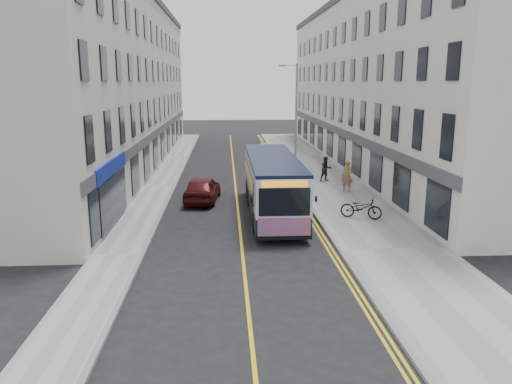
{
  "coord_description": "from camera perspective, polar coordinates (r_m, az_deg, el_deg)",
  "views": [
    {
      "loc": [
        -0.64,
        -20.33,
        6.84
      ],
      "look_at": [
        0.82,
        3.12,
        1.6
      ],
      "focal_mm": 35.0,
      "sensor_mm": 36.0,
      "label": 1
    }
  ],
  "objects": [
    {
      "name": "pavement_east",
      "position": [
        33.75,
        8.31,
        0.85
      ],
      "size": [
        4.5,
        64.0,
        0.12
      ],
      "primitive_type": "cube",
      "color": "gray",
      "rests_on": "ground"
    },
    {
      "name": "car_maroon",
      "position": [
        29.01,
        -6.16,
        0.38
      ],
      "size": [
        2.24,
        4.58,
        1.5
      ],
      "primitive_type": "imported",
      "rotation": [
        0.0,
        0.0,
        3.03
      ],
      "color": "#470B0E",
      "rests_on": "ground"
    },
    {
      "name": "kerb_west",
      "position": [
        33.21,
        -9.28,
        0.63
      ],
      "size": [
        0.18,
        64.0,
        0.13
      ],
      "primitive_type": "cube",
      "color": "slate",
      "rests_on": "ground"
    },
    {
      "name": "ground",
      "position": [
        21.46,
        -1.67,
        -6.02
      ],
      "size": [
        140.0,
        140.0,
        0.0
      ],
      "primitive_type": "plane",
      "color": "black",
      "rests_on": "ground"
    },
    {
      "name": "road_dbl_yellow_inner",
      "position": [
        33.31,
        3.75,
        0.7
      ],
      "size": [
        0.1,
        64.0,
        0.01
      ],
      "primitive_type": "cube",
      "color": "gold",
      "rests_on": "ground"
    },
    {
      "name": "pavement_west",
      "position": [
        33.32,
        -10.99,
        0.6
      ],
      "size": [
        2.0,
        64.0,
        0.12
      ],
      "primitive_type": "cube",
      "color": "gray",
      "rests_on": "ground"
    },
    {
      "name": "terrace_west",
      "position": [
        42.17,
        -15.3,
        11.68
      ],
      "size": [
        6.0,
        46.0,
        13.0
      ],
      "primitive_type": "cube",
      "color": "beige",
      "rests_on": "ground"
    },
    {
      "name": "road_centre_line",
      "position": [
        33.06,
        -2.36,
        0.62
      ],
      "size": [
        0.12,
        64.0,
        0.01
      ],
      "primitive_type": "cube",
      "color": "gold",
      "rests_on": "ground"
    },
    {
      "name": "road_dbl_yellow_outer",
      "position": [
        33.34,
        4.1,
        0.71
      ],
      "size": [
        0.1,
        64.0,
        0.01
      ],
      "primitive_type": "cube",
      "color": "gold",
      "rests_on": "ground"
    },
    {
      "name": "pedestrian_far",
      "position": [
        34.48,
        8.0,
        2.64
      ],
      "size": [
        0.95,
        0.82,
        1.69
      ],
      "primitive_type": "imported",
      "rotation": [
        0.0,
        0.0,
        0.25
      ],
      "color": "black",
      "rests_on": "pavement_east"
    },
    {
      "name": "car_white",
      "position": [
        43.18,
        1.43,
        4.45
      ],
      "size": [
        2.15,
        4.68,
        1.49
      ],
      "primitive_type": "imported",
      "rotation": [
        0.0,
        0.0,
        -0.13
      ],
      "color": "silver",
      "rests_on": "ground"
    },
    {
      "name": "pedestrian_near",
      "position": [
        31.43,
        10.39,
        1.81
      ],
      "size": [
        0.83,
        0.7,
        1.92
      ],
      "primitive_type": "imported",
      "rotation": [
        0.0,
        0.0,
        -0.41
      ],
      "color": "#936942",
      "rests_on": "pavement_east"
    },
    {
      "name": "bicycle",
      "position": [
        25.41,
        11.93,
        -1.78
      ],
      "size": [
        2.17,
        1.51,
        1.08
      ],
      "primitive_type": "imported",
      "rotation": [
        0.0,
        0.0,
        1.14
      ],
      "color": "black",
      "rests_on": "pavement_east"
    },
    {
      "name": "kerb_east",
      "position": [
        33.36,
        4.52,
        0.81
      ],
      "size": [
        0.18,
        64.0,
        0.13
      ],
      "primitive_type": "cube",
      "color": "slate",
      "rests_on": "ground"
    },
    {
      "name": "city_bus",
      "position": [
        25.81,
        1.9,
        1.01
      ],
      "size": [
        2.46,
        10.51,
        3.05
      ],
      "color": "black",
      "rests_on": "ground"
    },
    {
      "name": "streetlamp",
      "position": [
        34.75,
        4.47,
        8.48
      ],
      "size": [
        1.32,
        0.18,
        8.0
      ],
      "color": "#96999E",
      "rests_on": "ground"
    },
    {
      "name": "terrace_east",
      "position": [
        43.08,
        13.1,
        11.8
      ],
      "size": [
        6.0,
        46.0,
        13.0
      ],
      "primitive_type": "cube",
      "color": "silver",
      "rests_on": "ground"
    }
  ]
}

